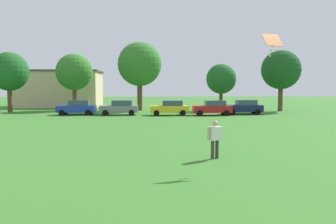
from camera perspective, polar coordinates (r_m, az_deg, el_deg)
name	(u,v)px	position (r m, az deg, el deg)	size (l,w,h in m)	color
ground_plane	(103,124)	(31.58, -10.30, -1.88)	(160.00, 160.00, 0.00)	#387528
adult_bystander	(215,136)	(16.33, 7.52, -3.83)	(0.74, 0.55, 1.74)	#3F3833
kite	(272,42)	(16.74, 16.35, 10.69)	(1.00, 0.71, 1.03)	orange
parked_car_blue_0	(77,107)	(41.95, -14.33, 0.72)	(4.30, 2.02, 1.68)	#1E38AD
parked_car_gray_1	(120,107)	(40.90, -7.73, 0.73)	(4.30, 2.02, 1.68)	slate
parked_car_yellow_2	(170,108)	(40.22, 0.33, 0.71)	(4.30, 2.02, 1.68)	yellow
parked_car_red_3	(213,108)	(40.44, 7.17, 0.69)	(4.30, 2.02, 1.68)	red
parked_car_navy_4	(244,107)	(42.50, 12.08, 0.80)	(4.30, 2.02, 1.68)	#141E4C
tree_far_left	(9,72)	(48.74, -24.12, 5.91)	(4.82, 4.82, 7.51)	brown
tree_left	(74,72)	(50.13, -14.79, 6.20)	(4.92, 4.92, 7.67)	brown
tree_center	(140,64)	(48.22, -4.57, 7.62)	(5.88, 5.88, 9.17)	brown
tree_right	(221,79)	(48.40, 8.50, 5.23)	(4.01, 4.01, 6.25)	brown
tree_far_right	(281,70)	(49.12, 17.64, 6.44)	(5.13, 5.13, 7.99)	brown
house_left	(60,89)	(59.69, -16.92, 3.61)	(13.09, 8.62, 5.75)	beige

